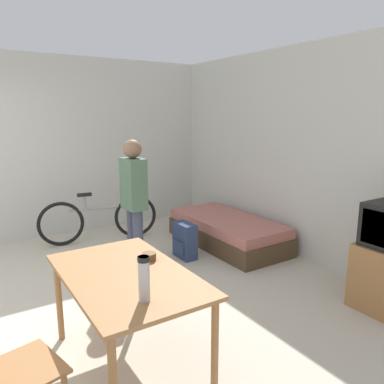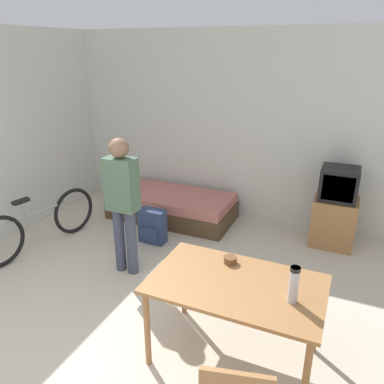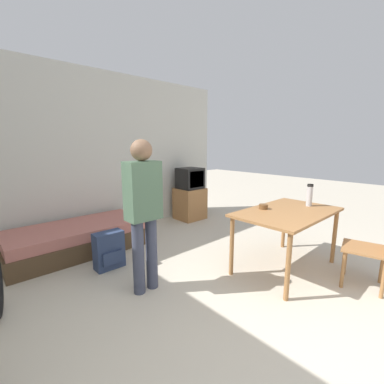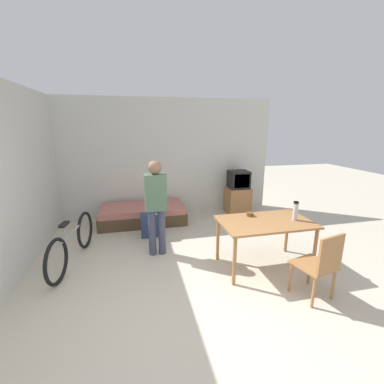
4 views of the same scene
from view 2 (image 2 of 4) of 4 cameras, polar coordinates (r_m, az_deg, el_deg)
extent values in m
cube|color=silver|center=(5.64, 3.43, 10.05)|extent=(5.43, 0.06, 2.70)
cube|color=#4C3823|center=(5.70, -3.07, -2.74)|extent=(1.84, 0.88, 0.25)
cube|color=#B76B60|center=(5.62, -3.11, -0.92)|extent=(1.79, 0.85, 0.14)
cube|color=#9E6B3D|center=(5.22, 20.75, -4.21)|extent=(0.54, 0.49, 0.64)
cube|color=black|center=(5.03, 21.52, 1.20)|extent=(0.45, 0.42, 0.41)
cube|color=black|center=(4.84, 21.37, 0.45)|extent=(0.37, 0.01, 0.32)
cube|color=#9E6B3D|center=(3.00, 6.75, -13.77)|extent=(1.34, 0.81, 0.03)
cylinder|color=#9E6B3D|center=(3.18, -6.85, -19.95)|extent=(0.05, 0.05, 0.71)
cylinder|color=#9E6B3D|center=(2.91, 16.92, -25.75)|extent=(0.05, 0.05, 0.71)
cylinder|color=#9E6B3D|center=(3.66, -1.22, -13.51)|extent=(0.05, 0.05, 0.71)
cylinder|color=#9E6B3D|center=(3.43, 18.60, -17.55)|extent=(0.05, 0.05, 0.71)
torus|color=black|center=(5.44, -17.55, -2.74)|extent=(0.16, 0.64, 0.64)
cylinder|color=gray|center=(5.09, -22.45, -2.90)|extent=(0.19, 0.84, 0.04)
cylinder|color=gray|center=(4.96, -24.44, -2.57)|extent=(0.04, 0.04, 0.20)
cube|color=black|center=(4.92, -24.65, -1.29)|extent=(0.11, 0.21, 0.04)
cylinder|color=#3D4256|center=(4.38, -10.97, -7.11)|extent=(0.12, 0.12, 0.78)
cylinder|color=#3D4256|center=(4.30, -9.20, -7.56)|extent=(0.12, 0.12, 0.78)
cube|color=#4C6B51|center=(4.06, -10.70, 1.15)|extent=(0.34, 0.20, 0.58)
sphere|color=#846047|center=(3.94, -11.09, 6.58)|extent=(0.21, 0.21, 0.21)
cylinder|color=#B7B7BC|center=(2.80, 15.24, -13.47)|extent=(0.07, 0.07, 0.28)
cylinder|color=black|center=(2.73, 15.50, -11.27)|extent=(0.07, 0.07, 0.03)
cylinder|color=brown|center=(3.21, 5.86, -10.25)|extent=(0.11, 0.11, 0.06)
cube|color=navy|center=(4.99, -6.04, -5.16)|extent=(0.35, 0.18, 0.46)
cube|color=navy|center=(4.94, -6.60, -6.37)|extent=(0.25, 0.03, 0.16)
camera|label=1|loc=(2.28, 69.62, -7.92)|focal=35.00mm
camera|label=3|loc=(3.77, -48.99, -0.22)|focal=24.00mm
camera|label=4|loc=(2.67, -82.15, -4.66)|focal=24.00mm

